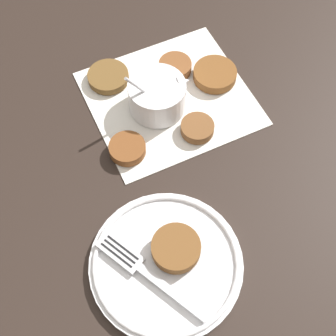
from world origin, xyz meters
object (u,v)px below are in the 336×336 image
serving_plate (166,264)px  fritter_on_plate (176,248)px  fork (140,267)px  sauce_bowl (158,97)px

serving_plate → fritter_on_plate: 0.03m
fritter_on_plate → fork: 0.06m
sauce_bowl → fork: sauce_bowl is taller
serving_plate → sauce_bowl: bearing=74.1°
sauce_bowl → fritter_on_plate: sauce_bowl is taller
fritter_on_plate → fork: fritter_on_plate is taller
serving_plate → fritter_on_plate: bearing=30.8°
sauce_bowl → serving_plate: (-0.08, -0.27, -0.02)m
fritter_on_plate → sauce_bowl: bearing=77.3°
serving_plate → fork: fork is taller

